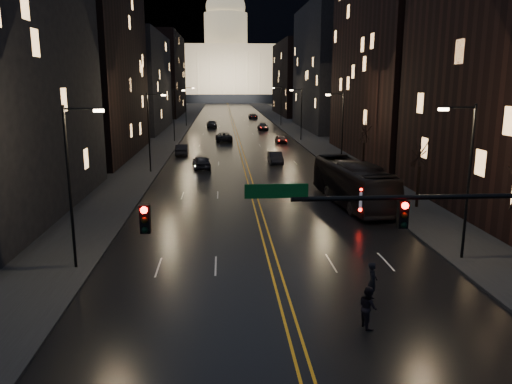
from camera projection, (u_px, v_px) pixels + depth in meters
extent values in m
plane|color=black|center=(301.00, 361.00, 18.59)|extent=(900.00, 900.00, 0.00)
cube|color=black|center=(231.00, 117.00, 145.20)|extent=(20.00, 320.00, 0.02)
cube|color=black|center=(183.00, 117.00, 144.25)|extent=(8.00, 320.00, 0.16)
cube|color=black|center=(279.00, 117.00, 146.12)|extent=(8.00, 320.00, 0.16)
cube|color=orange|center=(231.00, 117.00, 145.20)|extent=(0.62, 320.00, 0.01)
cube|color=black|center=(85.00, 52.00, 66.75)|extent=(12.00, 30.00, 28.00)
cube|color=black|center=(134.00, 82.00, 104.62)|extent=(12.00, 34.00, 20.00)
cube|color=black|center=(161.00, 75.00, 150.94)|extent=(12.00, 40.00, 24.00)
cube|color=black|center=(404.00, 12.00, 64.57)|extent=(12.00, 30.00, 38.00)
cube|color=black|center=(332.00, 68.00, 106.78)|extent=(12.00, 34.00, 26.00)
cube|color=black|center=(298.00, 79.00, 153.96)|extent=(12.00, 40.00, 22.00)
cube|color=black|center=(277.00, 7.00, 377.27)|extent=(520.00, 60.00, 130.00)
cube|color=black|center=(227.00, 97.00, 261.64)|extent=(90.00, 50.00, 4.00)
cube|color=#FFD493|center=(226.00, 70.00, 258.61)|extent=(80.00, 36.00, 24.00)
cylinder|color=#FCDFA2|center=(226.00, 30.00, 254.27)|extent=(22.00, 22.00, 16.00)
ellipsoid|color=#FCDFA2|center=(226.00, 7.00, 251.89)|extent=(20.00, 20.00, 17.00)
cylinder|color=black|center=(459.00, 197.00, 17.62)|extent=(12.00, 0.18, 0.18)
cube|color=black|center=(145.00, 219.00, 17.01)|extent=(0.35, 0.30, 1.00)
cube|color=black|center=(403.00, 214.00, 17.61)|extent=(0.35, 0.30, 1.00)
sphere|color=#FF0705|center=(144.00, 210.00, 16.76)|extent=(0.24, 0.24, 0.24)
sphere|color=#FF0705|center=(405.00, 206.00, 17.36)|extent=(0.24, 0.24, 0.24)
cube|color=#053F14|center=(276.00, 191.00, 17.12)|extent=(2.20, 0.06, 0.50)
cylinder|color=black|center=(468.00, 185.00, 28.09)|extent=(0.16, 0.16, 9.00)
cylinder|color=black|center=(460.00, 107.00, 27.10)|extent=(1.80, 0.10, 0.10)
cube|color=#E7BF8A|center=(444.00, 109.00, 27.06)|extent=(0.50, 0.25, 0.15)
cylinder|color=black|center=(70.00, 190.00, 26.62)|extent=(0.16, 0.16, 9.00)
cylinder|color=black|center=(81.00, 109.00, 25.75)|extent=(1.80, 0.10, 0.10)
cube|color=#E7BF8A|center=(99.00, 111.00, 25.83)|extent=(0.50, 0.25, 0.15)
cylinder|color=black|center=(342.00, 132.00, 57.31)|extent=(0.16, 0.16, 9.00)
cylinder|color=black|center=(336.00, 94.00, 56.32)|extent=(1.80, 0.10, 0.10)
cube|color=#E7BF8A|center=(328.00, 95.00, 56.28)|extent=(0.50, 0.25, 0.15)
cylinder|color=black|center=(149.00, 133.00, 55.84)|extent=(0.16, 0.16, 9.00)
cylinder|color=black|center=(155.00, 94.00, 54.97)|extent=(1.80, 0.10, 0.10)
cube|color=#E7BF8A|center=(164.00, 95.00, 55.05)|extent=(0.50, 0.25, 0.15)
cylinder|color=black|center=(301.00, 115.00, 86.53)|extent=(0.16, 0.16, 9.00)
cylinder|color=black|center=(297.00, 90.00, 85.54)|extent=(1.80, 0.10, 0.10)
cube|color=#E7BF8A|center=(291.00, 90.00, 85.50)|extent=(0.50, 0.25, 0.15)
cylinder|color=black|center=(174.00, 116.00, 85.06)|extent=(0.16, 0.16, 9.00)
cylinder|color=black|center=(178.00, 90.00, 84.19)|extent=(1.80, 0.10, 0.10)
cube|color=#E7BF8A|center=(184.00, 90.00, 84.27)|extent=(0.50, 0.25, 0.15)
cylinder|color=black|center=(281.00, 106.00, 115.75)|extent=(0.16, 0.16, 9.00)
cylinder|color=black|center=(277.00, 88.00, 114.75)|extent=(1.80, 0.10, 0.10)
cube|color=#E7BF8A|center=(274.00, 88.00, 114.71)|extent=(0.50, 0.25, 0.15)
cylinder|color=black|center=(186.00, 107.00, 114.28)|extent=(0.16, 0.16, 9.00)
cylinder|color=black|center=(189.00, 88.00, 113.40)|extent=(1.80, 0.10, 0.10)
cube|color=#E7BF8A|center=(193.00, 88.00, 113.49)|extent=(0.50, 0.25, 0.15)
cylinder|color=black|center=(418.00, 188.00, 40.51)|extent=(0.24, 0.24, 3.50)
cylinder|color=black|center=(363.00, 158.00, 56.09)|extent=(0.24, 0.24, 3.50)
imported|color=black|center=(353.00, 183.00, 41.85)|extent=(4.37, 13.22, 3.62)
imported|color=black|center=(202.00, 162.00, 59.15)|extent=(2.58, 5.10, 1.67)
imported|color=black|center=(182.00, 150.00, 70.27)|extent=(1.81, 4.84, 1.58)
imported|color=black|center=(224.00, 137.00, 86.33)|extent=(3.04, 5.91, 1.59)
imported|color=black|center=(212.00, 124.00, 112.51)|extent=(2.54, 5.60, 1.59)
imported|color=black|center=(275.00, 158.00, 62.91)|extent=(1.64, 4.63, 1.52)
imported|color=black|center=(281.00, 139.00, 83.51)|extent=(1.75, 4.15, 1.40)
imported|color=black|center=(263.00, 127.00, 106.15)|extent=(2.16, 5.06, 1.45)
imported|color=black|center=(253.00, 116.00, 139.31)|extent=(2.43, 5.20, 1.44)
imported|color=black|center=(372.00, 282.00, 23.54)|extent=(0.65, 0.80, 1.89)
imported|color=black|center=(368.00, 307.00, 20.94)|extent=(0.65, 0.97, 1.83)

